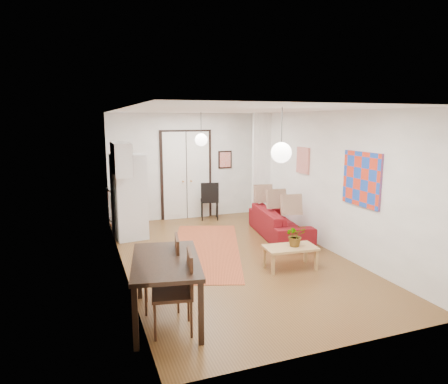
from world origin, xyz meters
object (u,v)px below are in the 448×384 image
object	(u,v)px
sofa	(280,223)
dining_table	(166,266)
black_side_chair	(208,196)
coffee_table	(290,250)
kitchen_counter	(126,204)
dining_chair_near	(160,265)
dining_chair_far	(170,283)
fridge	(129,197)

from	to	relation	value
sofa	dining_table	distance (m)	4.53
black_side_chair	dining_table	bearing A→B (deg)	81.00
coffee_table	black_side_chair	size ratio (longest dim) A/B	0.95
sofa	dining_table	xyz separation A→B (m)	(-3.34, -3.02, 0.44)
sofa	kitchen_counter	world-z (taller)	kitchen_counter
black_side_chair	dining_chair_near	bearing A→B (deg)	79.03
dining_table	dining_chair_near	bearing A→B (deg)	90.00
dining_chair_far	black_side_chair	distance (m)	5.98
coffee_table	sofa	bearing A→B (deg)	67.43
dining_chair_near	fridge	bearing A→B (deg)	-170.14
sofa	kitchen_counter	bearing A→B (deg)	70.29
coffee_table	dining_chair_near	xyz separation A→B (m)	(-2.54, -0.62, 0.25)
kitchen_counter	dining_table	bearing A→B (deg)	-98.00
coffee_table	dining_chair_far	distance (m)	2.87
kitchen_counter	black_side_chair	world-z (taller)	black_side_chair
fridge	black_side_chair	xyz separation A→B (m)	(2.29, 1.18, -0.36)
dining_chair_far	black_side_chair	xyz separation A→B (m)	(2.31, 5.52, -0.00)
coffee_table	black_side_chair	bearing A→B (deg)	93.16
kitchen_counter	dining_chair_far	bearing A→B (deg)	-98.00
sofa	dining_chair_near	size ratio (longest dim) A/B	2.10
dining_table	dining_chair_far	world-z (taller)	dining_chair_far
kitchen_counter	dining_table	world-z (taller)	kitchen_counter
coffee_table	dining_table	size ratio (longest dim) A/B	0.59
dining_table	dining_chair_near	world-z (taller)	dining_chair_near
sofa	dining_chair_near	xyz separation A→B (m)	(-3.34, -2.56, 0.29)
coffee_table	dining_table	distance (m)	2.79
dining_chair_far	dining_table	bearing A→B (deg)	-169.91
fridge	dining_table	bearing A→B (deg)	-98.20
sofa	fridge	bearing A→B (deg)	80.14
coffee_table	dining_chair_near	size ratio (longest dim) A/B	0.93
coffee_table	dining_table	world-z (taller)	dining_table
kitchen_counter	dining_chair_near	bearing A→B (deg)	-98.00
dining_chair_near	dining_chair_far	size ratio (longest dim) A/B	1.00
sofa	black_side_chair	distance (m)	2.50
coffee_table	dining_chair_far	world-z (taller)	dining_chair_far
coffee_table	dining_chair_near	distance (m)	2.63
sofa	black_side_chair	xyz separation A→B (m)	(-1.04, 2.25, 0.29)
sofa	kitchen_counter	size ratio (longest dim) A/B	1.61
dining_table	dining_chair_near	size ratio (longest dim) A/B	1.59
dining_chair_near	dining_chair_far	xyz separation A→B (m)	(0.00, -0.70, 0.00)
kitchen_counter	dining_chair_near	world-z (taller)	dining_chair_near
fridge	dining_table	distance (m)	4.10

